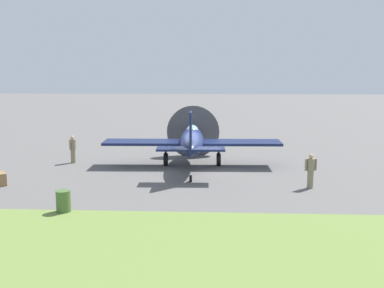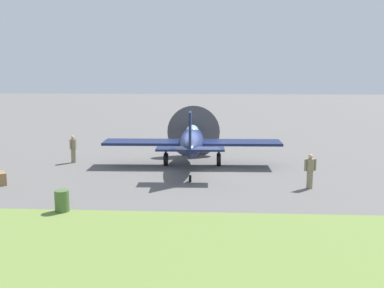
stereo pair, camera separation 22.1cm
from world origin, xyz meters
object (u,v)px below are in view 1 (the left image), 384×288
Objects in this scene: ground_crew_chief at (73,149)px; fuel_drum at (63,201)px; airplane_lead at (192,140)px; ground_crew_mechanic at (311,170)px.

fuel_drum is (2.66, -9.91, -0.46)m from ground_crew_chief.
ground_crew_mechanic is at bearing -39.44° from airplane_lead.
ground_crew_mechanic is 1.92× the size of fuel_drum.
fuel_drum is (-11.02, -4.40, -0.46)m from ground_crew_mechanic.
fuel_drum is at bearing -172.53° from ground_crew_mechanic.
ground_crew_mechanic is (13.68, -5.51, 0.00)m from ground_crew_chief.
ground_crew_chief and ground_crew_mechanic have the same top height.
ground_crew_chief is 1.92× the size of fuel_drum.
ground_crew_chief is 1.00× the size of ground_crew_mechanic.
airplane_lead reaches higher than fuel_drum.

